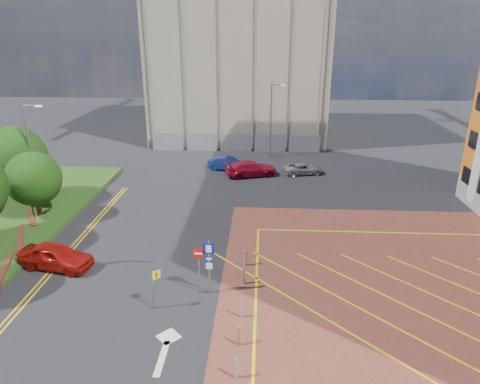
# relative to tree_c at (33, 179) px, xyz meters

# --- Properties ---
(ground) EXTENTS (140.00, 140.00, 0.00)m
(ground) POSITION_rel_tree_c_xyz_m (13.50, -10.00, -3.19)
(ground) COLOR black
(ground) RESTS_ON ground
(forecourt) EXTENTS (26.00, 26.00, 0.02)m
(forecourt) POSITION_rel_tree_c_xyz_m (27.50, -10.00, -3.18)
(forecourt) COLOR brown
(forecourt) RESTS_ON ground
(retaining_wall) EXTENTS (6.06, 20.33, 0.40)m
(retaining_wall) POSITION_rel_tree_c_xyz_m (1.70, -8.00, -2.99)
(retaining_wall) COLOR maroon
(retaining_wall) RESTS_ON ground
(tree_c) EXTENTS (4.00, 4.00, 4.90)m
(tree_c) POSITION_rel_tree_c_xyz_m (0.00, 0.00, 0.00)
(tree_c) COLOR #3D2B1C
(tree_c) RESTS_ON grass_bed
(tree_d) EXTENTS (5.00, 5.00, 6.08)m
(tree_d) POSITION_rel_tree_c_xyz_m (-3.00, 3.00, 0.68)
(tree_d) COLOR #3D2B1C
(tree_d) RESTS_ON grass_bed
(lamp_left_far) EXTENTS (1.53, 0.16, 8.00)m
(lamp_left_far) POSITION_rel_tree_c_xyz_m (-0.92, 2.00, 1.47)
(lamp_left_far) COLOR #9EA0A8
(lamp_left_far) RESTS_ON grass_bed
(lamp_back) EXTENTS (1.53, 0.16, 8.00)m
(lamp_back) POSITION_rel_tree_c_xyz_m (17.58, 18.00, 1.17)
(lamp_back) COLOR #9EA0A8
(lamp_back) RESTS_ON ground
(sign_cluster) EXTENTS (1.17, 0.12, 3.20)m
(sign_cluster) POSITION_rel_tree_c_xyz_m (13.80, -9.02, -1.24)
(sign_cluster) COLOR #9EA0A8
(sign_cluster) RESTS_ON ground
(warning_sign) EXTENTS (0.53, 0.37, 2.24)m
(warning_sign) POSITION_rel_tree_c_xyz_m (11.41, -10.49, -1.76)
(warning_sign) COLOR #9EA0A8
(warning_sign) RESTS_ON ground
(bollard_row) EXTENTS (0.14, 11.14, 0.90)m
(bollard_row) POSITION_rel_tree_c_xyz_m (15.80, -11.67, -2.72)
(bollard_row) COLOR #9EA0A8
(bollard_row) RESTS_ON forecourt
(construction_building) EXTENTS (21.20, 19.20, 22.00)m
(construction_building) POSITION_rel_tree_c_xyz_m (13.50, 30.00, 7.81)
(construction_building) COLOR #A89A89
(construction_building) RESTS_ON ground
(construction_fence) EXTENTS (21.60, 0.06, 2.00)m
(construction_fence) POSITION_rel_tree_c_xyz_m (14.50, 20.00, -2.19)
(construction_fence) COLOR gray
(construction_fence) RESTS_ON ground
(car_red_left) EXTENTS (4.71, 2.60, 1.52)m
(car_red_left) POSITION_rel_tree_c_xyz_m (4.50, -6.82, -2.43)
(car_red_left) COLOR #A3140E
(car_red_left) RESTS_ON ground
(car_blue_back) EXTENTS (4.30, 2.53, 1.34)m
(car_blue_back) POSITION_rel_tree_c_xyz_m (13.23, 12.69, -2.52)
(car_blue_back) COLOR navy
(car_blue_back) RESTS_ON ground
(car_red_back) EXTENTS (5.36, 3.38, 1.45)m
(car_red_back) POSITION_rel_tree_c_xyz_m (15.59, 11.00, -2.47)
(car_red_back) COLOR #B20F2C
(car_red_back) RESTS_ON ground
(car_silver_back) EXTENTS (4.15, 2.57, 1.07)m
(car_silver_back) POSITION_rel_tree_c_xyz_m (20.69, 11.89, -2.66)
(car_silver_back) COLOR #A4A5AB
(car_silver_back) RESTS_ON ground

